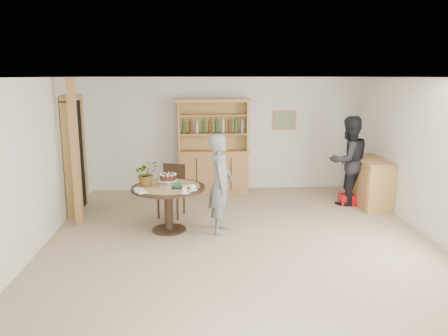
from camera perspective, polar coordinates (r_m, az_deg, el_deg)
ground at (r=6.69m, az=2.36°, el=-10.21°), size 7.00×7.00×0.00m
room_shell at (r=6.25m, az=2.52°, el=4.76°), size 6.04×7.04×2.52m
doorway at (r=8.58m, az=-18.94°, el=1.81°), size 0.13×1.10×2.18m
pine_post at (r=7.74m, az=-18.86°, el=1.85°), size 0.12×0.12×2.50m
hutch at (r=9.58m, az=-1.41°, el=0.92°), size 1.62×0.54×2.04m
sideboard at (r=9.07m, az=18.50°, el=-1.73°), size 0.54×1.26×0.94m
dining_table at (r=7.21m, az=-7.28°, el=-3.57°), size 1.20×1.20×0.76m
dining_chair at (r=8.02m, az=-6.74°, el=-2.47°), size 0.53×0.53×0.95m
birthday_cake at (r=7.19m, az=-7.31°, el=-1.32°), size 0.30×0.30×0.20m
flower_vase at (r=7.20m, az=-10.11°, el=-0.68°), size 0.47×0.44×0.42m
gift_tray at (r=7.03m, az=-5.63°, el=-2.40°), size 0.30×0.20×0.08m
coffee_cup_a at (r=6.87m, az=-4.13°, el=-2.59°), size 0.15×0.15×0.09m
coffee_cup_b at (r=6.71m, az=-5.16°, el=-3.01°), size 0.15×0.15×0.08m
napkins at (r=6.90m, az=-10.87°, el=-2.92°), size 0.24×0.33×0.03m
teen_boy at (r=7.06m, az=-0.46°, el=-2.10°), size 0.45×0.63×1.62m
adult_person at (r=8.95m, az=15.97°, el=0.92°), size 1.04×0.92×1.76m
red_suitcase at (r=9.18m, az=16.71°, el=-3.87°), size 0.64×0.47×0.21m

